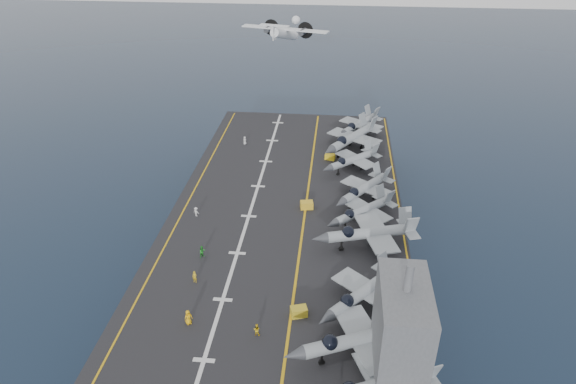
# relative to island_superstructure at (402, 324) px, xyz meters

# --- Properties ---
(ground) EXTENTS (500.00, 500.00, 0.00)m
(ground) POSITION_rel_island_superstructure_xyz_m (-15.00, 30.00, -17.90)
(ground) COLOR #142135
(ground) RESTS_ON ground
(hull) EXTENTS (36.00, 90.00, 10.00)m
(hull) POSITION_rel_island_superstructure_xyz_m (-15.00, 30.00, -12.90)
(hull) COLOR #56595E
(hull) RESTS_ON ground
(flight_deck) EXTENTS (38.00, 92.00, 0.40)m
(flight_deck) POSITION_rel_island_superstructure_xyz_m (-15.00, 30.00, -7.70)
(flight_deck) COLOR black
(flight_deck) RESTS_ON hull
(foul_line) EXTENTS (0.35, 90.00, 0.02)m
(foul_line) POSITION_rel_island_superstructure_xyz_m (-12.00, 30.00, -7.48)
(foul_line) COLOR gold
(foul_line) RESTS_ON flight_deck
(landing_centerline) EXTENTS (0.50, 90.00, 0.02)m
(landing_centerline) POSITION_rel_island_superstructure_xyz_m (-21.00, 30.00, -7.48)
(landing_centerline) COLOR silver
(landing_centerline) RESTS_ON flight_deck
(deck_edge_port) EXTENTS (0.25, 90.00, 0.02)m
(deck_edge_port) POSITION_rel_island_superstructure_xyz_m (-32.00, 30.00, -7.48)
(deck_edge_port) COLOR gold
(deck_edge_port) RESTS_ON flight_deck
(deck_edge_stbd) EXTENTS (0.25, 90.00, 0.02)m
(deck_edge_stbd) POSITION_rel_island_superstructure_xyz_m (3.50, 30.00, -7.48)
(deck_edge_stbd) COLOR gold
(deck_edge_stbd) RESTS_ON flight_deck
(island_superstructure) EXTENTS (5.00, 10.00, 15.00)m
(island_superstructure) POSITION_rel_island_superstructure_xyz_m (0.00, 0.00, 0.00)
(island_superstructure) COLOR #56595E
(island_superstructure) RESTS_ON flight_deck
(fighter_jet_1) EXTENTS (17.99, 15.32, 5.29)m
(fighter_jet_1) POSITION_rel_island_superstructure_xyz_m (-4.01, 2.46, -4.86)
(fighter_jet_1) COLOR #949AA3
(fighter_jet_1) RESTS_ON flight_deck
(fighter_jet_2) EXTENTS (16.38, 16.86, 4.91)m
(fighter_jet_2) POSITION_rel_island_superstructure_xyz_m (-3.20, 10.59, -5.05)
(fighter_jet_2) COLOR #9FA7B1
(fighter_jet_2) RESTS_ON flight_deck
(fighter_jet_3) EXTENTS (17.80, 14.32, 5.38)m
(fighter_jet_3) POSITION_rel_island_superstructure_xyz_m (-1.85, 23.44, -4.81)
(fighter_jet_3) COLOR gray
(fighter_jet_3) RESTS_ON flight_deck
(fighter_jet_4) EXTENTS (15.72, 15.48, 4.60)m
(fighter_jet_4) POSITION_rel_island_superstructure_xyz_m (-2.77, 30.08, -5.20)
(fighter_jet_4) COLOR #A2A8B2
(fighter_jet_4) RESTS_ON flight_deck
(fighter_jet_5) EXTENTS (15.55, 16.46, 4.76)m
(fighter_jet_5) POSITION_rel_island_superstructure_xyz_m (-2.33, 37.18, -5.12)
(fighter_jet_5) COLOR #939AA3
(fighter_jet_5) RESTS_ON flight_deck
(fighter_jet_6) EXTENTS (15.42, 15.14, 4.51)m
(fighter_jet_6) POSITION_rel_island_superstructure_xyz_m (-4.17, 48.17, -5.25)
(fighter_jet_6) COLOR #A0A7B0
(fighter_jet_6) RESTS_ON flight_deck
(fighter_jet_7) EXTENTS (18.24, 19.83, 5.73)m
(fighter_jet_7) POSITION_rel_island_superstructure_xyz_m (-4.36, 57.05, -4.63)
(fighter_jet_7) COLOR gray
(fighter_jet_7) RESTS_ON flight_deck
(fighter_jet_8) EXTENTS (15.63, 17.03, 4.92)m
(fighter_jet_8) POSITION_rel_island_superstructure_xyz_m (-2.67, 65.25, -5.04)
(fighter_jet_8) COLOR #9BA4AC
(fighter_jet_8) RESTS_ON flight_deck
(tow_cart_a) EXTENTS (2.30, 1.84, 1.20)m
(tow_cart_a) POSITION_rel_island_superstructure_xyz_m (-11.04, 8.18, -6.90)
(tow_cart_a) COLOR gold
(tow_cart_a) RESTS_ON flight_deck
(tow_cart_b) EXTENTS (2.29, 1.71, 1.25)m
(tow_cart_b) POSITION_rel_island_superstructure_xyz_m (-11.83, 33.44, -6.88)
(tow_cart_b) COLOR gold
(tow_cart_b) RESTS_ON flight_deck
(tow_cart_c) EXTENTS (2.12, 1.61, 1.14)m
(tow_cart_c) POSITION_rel_island_superstructure_xyz_m (-8.52, 52.24, -6.93)
(tow_cart_c) COLOR yellow
(tow_cart_c) RESTS_ON flight_deck
(crew_0) EXTENTS (1.43, 1.36, 1.99)m
(crew_0) POSITION_rel_island_superstructure_xyz_m (-24.19, 5.44, -6.50)
(crew_0) COLOR #F9B30D
(crew_0) RESTS_ON flight_deck
(crew_1) EXTENTS (1.17, 0.92, 1.73)m
(crew_1) POSITION_rel_island_superstructure_xyz_m (-25.43, 13.10, -6.64)
(crew_1) COLOR gold
(crew_1) RESTS_ON flight_deck
(crew_2) EXTENTS (1.30, 1.34, 1.87)m
(crew_2) POSITION_rel_island_superstructure_xyz_m (-25.75, 18.64, -6.56)
(crew_2) COLOR #1E9023
(crew_2) RESTS_ON flight_deck
(crew_3) EXTENTS (1.16, 1.00, 1.62)m
(crew_3) POSITION_rel_island_superstructure_xyz_m (-29.43, 29.22, -6.69)
(crew_3) COLOR silver
(crew_3) RESTS_ON flight_deck
(crew_5) EXTENTS (1.15, 1.24, 1.72)m
(crew_5) POSITION_rel_island_superstructure_xyz_m (-26.45, 57.57, -6.64)
(crew_5) COLOR silver
(crew_5) RESTS_ON flight_deck
(crew_7) EXTENTS (1.05, 0.77, 1.62)m
(crew_7) POSITION_rel_island_superstructure_xyz_m (-15.71, 4.45, -6.69)
(crew_7) COLOR yellow
(crew_7) RESTS_ON flight_deck
(transport_plane) EXTENTS (23.67, 19.02, 4.90)m
(transport_plane) POSITION_rel_island_superstructure_xyz_m (-20.52, 81.03, 9.95)
(transport_plane) COLOR silver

